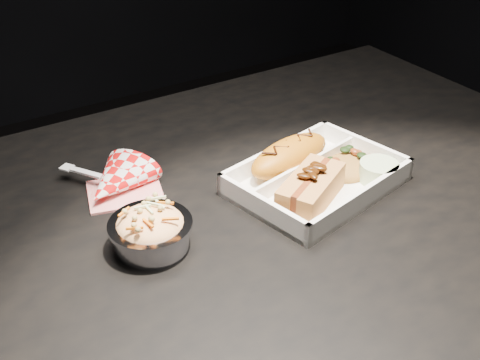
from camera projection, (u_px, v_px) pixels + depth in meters
name	position (u px, v px, depth m)	size (l,w,h in m)	color
dining_table	(252.00, 245.00, 0.95)	(1.20, 0.80, 0.75)	black
food_tray	(316.00, 181.00, 0.93)	(0.28, 0.23, 0.04)	white
fried_pastry	(290.00, 155.00, 0.95)	(0.16, 0.06, 0.05)	#B96B12
hotdog	(311.00, 187.00, 0.87)	(0.14, 0.11, 0.06)	#C08041
fried_rice_mound	(348.00, 161.00, 0.95)	(0.09, 0.08, 0.03)	#B07733
cupcake_liner	(378.00, 172.00, 0.93)	(0.06, 0.06, 0.03)	beige
foil_coleslaw_cup	(151.00, 229.00, 0.79)	(0.11, 0.11, 0.07)	silver
napkin_fork	(115.00, 183.00, 0.91)	(0.15, 0.16, 0.10)	red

